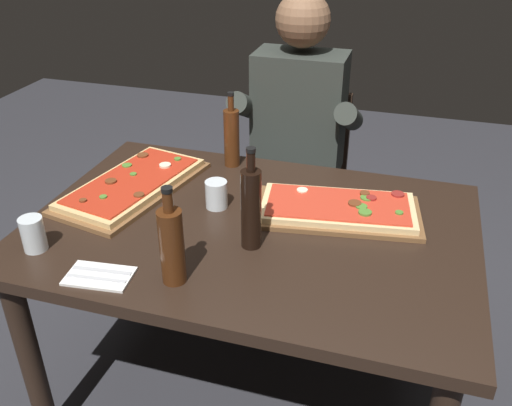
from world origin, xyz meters
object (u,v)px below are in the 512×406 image
Objects in this scene: dining_table at (252,249)px; seated_diner at (296,136)px; tumbler_near_camera at (34,236)px; tumbler_far_side at (216,194)px; vinegar_bottle_green at (172,245)px; diner_chair at (300,177)px; oil_bottle_amber at (232,137)px; pizza_rectangular_front at (338,209)px; pizza_rectangular_left at (133,185)px; wine_bottle_dark at (251,207)px.

seated_diner is at bearing 92.14° from dining_table.
dining_table is at bearing 29.21° from tumbler_near_camera.
tumbler_far_side is 0.07× the size of seated_diner.
tumbler_far_side is (-0.03, 0.41, -0.07)m from vinegar_bottle_green.
vinegar_bottle_green is at bearing -2.34° from tumbler_near_camera.
diner_chair is (-0.03, 0.86, -0.16)m from dining_table.
pizza_rectangular_front is at bearing -29.47° from oil_bottle_amber.
seated_diner is at bearing 80.01° from tumbler_far_side.
pizza_rectangular_front is at bearing -64.90° from seated_diner.
seated_diner is (0.54, 1.05, -0.04)m from tumbler_near_camera.
vinegar_bottle_green is 3.05× the size of tumbler_far_side.
pizza_rectangular_left is 1.94× the size of wine_bottle_dark.
seated_diner is at bearing 55.17° from pizza_rectangular_left.
vinegar_bottle_green is (-0.11, -0.34, 0.21)m from dining_table.
diner_chair reaches higher than tumbler_far_side.
pizza_rectangular_front is 5.39× the size of tumbler_near_camera.
diner_chair is 0.65× the size of seated_diner.
vinegar_bottle_green is 0.21× the size of seated_diner.
wine_bottle_dark reaches higher than pizza_rectangular_left.
oil_bottle_amber is 0.33× the size of diner_chair.
pizza_rectangular_left is at bearing -176.95° from pizza_rectangular_front.
diner_chair reaches higher than pizza_rectangular_left.
pizza_rectangular_front is 1.79× the size of wine_bottle_dark.
dining_table is at bearing -87.86° from seated_diner.
vinegar_bottle_green is 0.46m from tumbler_near_camera.
oil_bottle_amber is 0.80m from tumbler_near_camera.
tumbler_near_camera is at bearing 177.66° from vinegar_bottle_green.
pizza_rectangular_left is at bearing 129.10° from vinegar_bottle_green.
wine_bottle_dark is at bearing -85.80° from seated_diner.
pizza_rectangular_front is 0.53m from oil_bottle_amber.
diner_chair reaches higher than pizza_rectangular_front.
oil_bottle_amber reaches higher than dining_table.
pizza_rectangular_front is at bearing 3.05° from pizza_rectangular_left.
pizza_rectangular_left is at bearing -124.83° from seated_diner.
oil_bottle_amber is at bearing 114.82° from wine_bottle_dark.
diner_chair is (0.54, 1.17, -0.30)m from tumbler_near_camera.
wine_bottle_dark reaches higher than oil_bottle_amber.
pizza_rectangular_left is 2.16× the size of vinegar_bottle_green.
oil_bottle_amber is 0.22× the size of seated_diner.
wine_bottle_dark is 1.04m from diner_chair.
seated_diner is (0.00, -0.12, 0.26)m from diner_chair.
diner_chair is (0.17, 0.46, -0.37)m from oil_bottle_amber.
pizza_rectangular_front is 0.92× the size of pizza_rectangular_left.
diner_chair reaches higher than dining_table.
oil_bottle_amber is 1.01× the size of vinegar_bottle_green.
tumbler_near_camera is at bearing -103.28° from pizza_rectangular_left.
dining_table is 0.67m from tumbler_near_camera.
wine_bottle_dark is 0.36× the size of diner_chair.
dining_table is 4.41× the size of wine_bottle_dark.
seated_diner is (0.17, 0.34, -0.11)m from oil_bottle_amber.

